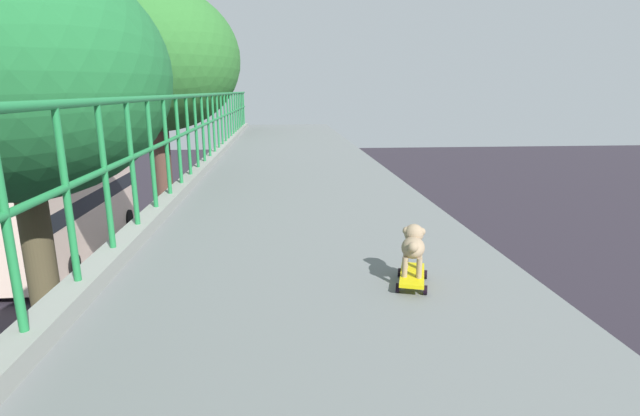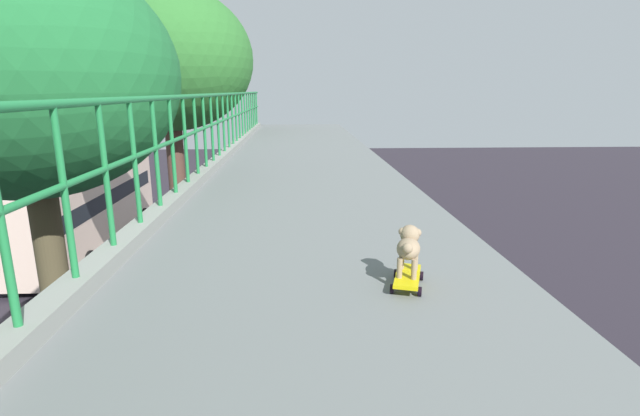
{
  "view_description": "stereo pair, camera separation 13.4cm",
  "coord_description": "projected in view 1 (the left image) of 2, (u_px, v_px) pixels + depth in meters",
  "views": [
    {
      "loc": [
        1.03,
        0.65,
        7.21
      ],
      "look_at": [
        1.35,
        4.55,
        6.22
      ],
      "focal_mm": 26.24,
      "sensor_mm": 36.0,
      "label": 1
    },
    {
      "loc": [
        1.16,
        0.64,
        7.21
      ],
      "look_at": [
        1.35,
        4.55,
        6.22
      ],
      "focal_mm": 26.24,
      "sensor_mm": 36.0,
      "label": 2
    }
  ],
  "objects": [
    {
      "name": "toy_skateboard",
      "position": [
        412.0,
        276.0,
        3.11
      ],
      "size": [
        0.28,
        0.44,
        0.08
      ],
      "color": "gold",
      "rests_on": "overpass_deck"
    },
    {
      "name": "city_bus",
      "position": [
        70.0,
        209.0,
        20.99
      ],
      "size": [
        2.67,
        11.15,
        3.58
      ],
      "color": "beige",
      "rests_on": "ground"
    },
    {
      "name": "roadside_tree_mid",
      "position": [
        13.0,
        82.0,
        5.89
      ],
      "size": [
        3.89,
        3.89,
        8.98
      ],
      "color": "#4D442D",
      "rests_on": "ground"
    },
    {
      "name": "roadside_tree_far",
      "position": [
        154.0,
        62.0,
        13.98
      ],
      "size": [
        5.11,
        5.11,
        10.25
      ],
      "color": "brown",
      "rests_on": "ground"
    },
    {
      "name": "small_dog",
      "position": [
        413.0,
        244.0,
        3.1
      ],
      "size": [
        0.21,
        0.33,
        0.31
      ],
      "color": "#988063",
      "rests_on": "toy_skateboard"
    }
  ]
}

